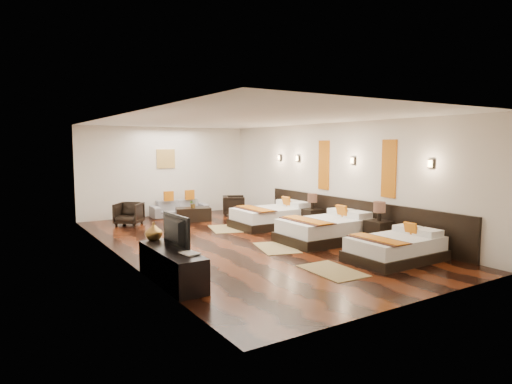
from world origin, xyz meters
TOP-DOWN VIEW (x-y plane):
  - floor at (0.00, 0.00)m, footprint 5.50×9.50m
  - ceiling at (0.00, 0.00)m, footprint 5.50×9.50m
  - back_wall at (0.00, 4.75)m, footprint 5.50×0.01m
  - left_wall at (-2.75, 0.00)m, footprint 0.01×9.50m
  - right_wall at (2.75, 0.00)m, footprint 0.01×9.50m
  - headboard_panel at (2.71, -0.80)m, footprint 0.08×6.60m
  - bed_near at (1.69, -3.04)m, footprint 1.86×1.17m
  - bed_mid at (1.70, -1.02)m, footprint 2.14×1.35m
  - bed_far at (1.70, 1.19)m, footprint 2.11×1.33m
  - nightstand_a at (2.44, -1.91)m, footprint 0.49×0.49m
  - nightstand_b at (2.44, 0.41)m, footprint 0.48×0.48m
  - jute_mat_near at (0.15, -2.94)m, footprint 0.81×1.24m
  - jute_mat_mid at (0.32, -0.96)m, footprint 1.06×1.36m
  - jute_mat_far at (0.44, 1.58)m, footprint 1.05×1.36m
  - tv_console at (-2.50, -2.04)m, footprint 0.50×1.80m
  - tv at (-2.45, -1.91)m, footprint 0.17×0.94m
  - book at (-2.50, -2.53)m, footprint 0.27×0.34m
  - figurine at (-2.50, -1.22)m, footprint 0.39×0.39m
  - sofa at (0.22, 4.21)m, footprint 1.81×0.82m
  - armchair_left at (-1.56, 3.57)m, footprint 0.96×0.96m
  - armchair_right at (1.79, 3.53)m, footprint 0.92×0.91m
  - coffee_table at (0.22, 3.16)m, footprint 1.10×0.77m
  - table_plant at (0.19, 3.11)m, footprint 0.29×0.27m
  - orange_panel_a at (2.73, -1.90)m, footprint 0.04×0.40m
  - orange_panel_b at (2.73, 0.30)m, footprint 0.04×0.40m
  - sconce_near at (2.70, -3.00)m, footprint 0.07×0.12m
  - sconce_mid at (2.70, -0.80)m, footprint 0.07×0.12m
  - sconce_far at (2.70, 1.40)m, footprint 0.07×0.12m
  - sconce_lounge at (2.70, 2.30)m, footprint 0.07×0.12m
  - gold_artwork at (0.00, 4.73)m, footprint 0.60×0.04m

SIDE VIEW (x-z plane):
  - floor at x=0.00m, z-range -0.01..0.01m
  - jute_mat_near at x=0.15m, z-range 0.00..0.01m
  - jute_mat_mid at x=0.32m, z-range 0.00..0.01m
  - jute_mat_far at x=0.44m, z-range 0.00..0.01m
  - coffee_table at x=0.22m, z-range 0.00..0.40m
  - bed_near at x=1.69m, z-range -0.11..0.60m
  - sofa at x=0.22m, z-range 0.00..0.51m
  - tv_console at x=-2.50m, z-range 0.00..0.55m
  - bed_far at x=1.70m, z-range -0.13..0.68m
  - bed_mid at x=1.70m, z-range -0.13..0.69m
  - armchair_left at x=-1.56m, z-range 0.00..0.63m
  - armchair_right at x=1.79m, z-range 0.00..0.63m
  - nightstand_b at x=2.44m, z-range -0.14..0.80m
  - nightstand_a at x=2.44m, z-range -0.15..0.83m
  - headboard_panel at x=2.71m, z-range 0.00..0.90m
  - table_plant at x=0.19m, z-range 0.40..0.66m
  - book at x=-2.50m, z-range 0.55..0.58m
  - figurine at x=-2.50m, z-range 0.55..0.87m
  - tv at x=-2.45m, z-range 0.55..1.09m
  - back_wall at x=0.00m, z-range 0.00..2.80m
  - left_wall at x=-2.75m, z-range 0.00..2.80m
  - right_wall at x=2.75m, z-range 0.00..2.80m
  - orange_panel_a at x=2.73m, z-range 1.05..2.35m
  - orange_panel_b at x=2.73m, z-range 1.05..2.35m
  - gold_artwork at x=0.00m, z-range 1.50..2.10m
  - sconce_near at x=2.70m, z-range 1.76..1.94m
  - sconce_mid at x=2.70m, z-range 1.76..1.94m
  - sconce_far at x=2.70m, z-range 1.76..1.94m
  - sconce_lounge at x=2.70m, z-range 1.76..1.94m
  - ceiling at x=0.00m, z-range 2.79..2.80m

